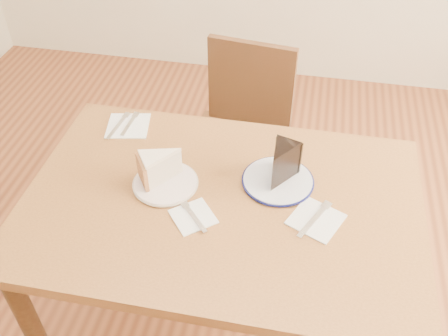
{
  "coord_description": "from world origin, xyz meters",
  "views": [
    {
      "loc": [
        0.21,
        -1.03,
        1.83
      ],
      "look_at": [
        -0.01,
        0.09,
        0.8
      ],
      "focal_mm": 40.0,
      "sensor_mm": 36.0,
      "label": 1
    }
  ],
  "objects_px": {
    "chair_far": "(240,140)",
    "plate_navy": "(278,181)",
    "plate_cream": "(166,183)",
    "carrot_cake": "(163,167)",
    "chocolate_cake": "(280,166)",
    "table": "(222,221)"
  },
  "relations": [
    {
      "from": "plate_cream",
      "to": "carrot_cake",
      "type": "bearing_deg",
      "value": 115.9
    },
    {
      "from": "chocolate_cake",
      "to": "chair_far",
      "type": "bearing_deg",
      "value": -49.89
    },
    {
      "from": "chocolate_cake",
      "to": "plate_cream",
      "type": "bearing_deg",
      "value": 30.89
    },
    {
      "from": "chair_far",
      "to": "carrot_cake",
      "type": "height_order",
      "value": "chair_far"
    },
    {
      "from": "table",
      "to": "chocolate_cake",
      "type": "xyz_separation_m",
      "value": [
        0.16,
        0.11,
        0.17
      ]
    },
    {
      "from": "chair_far",
      "to": "table",
      "type": "bearing_deg",
      "value": 101.97
    },
    {
      "from": "plate_navy",
      "to": "chocolate_cake",
      "type": "bearing_deg",
      "value": -5.44
    },
    {
      "from": "carrot_cake",
      "to": "chocolate_cake",
      "type": "xyz_separation_m",
      "value": [
        0.35,
        0.06,
        0.01
      ]
    },
    {
      "from": "carrot_cake",
      "to": "chocolate_cake",
      "type": "height_order",
      "value": "chocolate_cake"
    },
    {
      "from": "chair_far",
      "to": "plate_cream",
      "type": "bearing_deg",
      "value": 84.27
    },
    {
      "from": "chair_far",
      "to": "plate_cream",
      "type": "height_order",
      "value": "chair_far"
    },
    {
      "from": "plate_navy",
      "to": "carrot_cake",
      "type": "relative_size",
      "value": 1.75
    },
    {
      "from": "plate_cream",
      "to": "chocolate_cake",
      "type": "bearing_deg",
      "value": 12.76
    },
    {
      "from": "plate_navy",
      "to": "plate_cream",
      "type": "bearing_deg",
      "value": -167.15
    },
    {
      "from": "plate_navy",
      "to": "chocolate_cake",
      "type": "relative_size",
      "value": 1.85
    },
    {
      "from": "table",
      "to": "plate_navy",
      "type": "bearing_deg",
      "value": 34.5
    },
    {
      "from": "plate_navy",
      "to": "carrot_cake",
      "type": "bearing_deg",
      "value": -170.79
    },
    {
      "from": "plate_navy",
      "to": "chocolate_cake",
      "type": "xyz_separation_m",
      "value": [
        0.0,
        -0.0,
        0.06
      ]
    },
    {
      "from": "table",
      "to": "chocolate_cake",
      "type": "height_order",
      "value": "chocolate_cake"
    },
    {
      "from": "table",
      "to": "plate_cream",
      "type": "xyz_separation_m",
      "value": [
        -0.18,
        0.03,
        0.1
      ]
    },
    {
      "from": "chair_far",
      "to": "plate_navy",
      "type": "relative_size",
      "value": 4.08
    },
    {
      "from": "chocolate_cake",
      "to": "table",
      "type": "bearing_deg",
      "value": 52.29
    }
  ]
}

